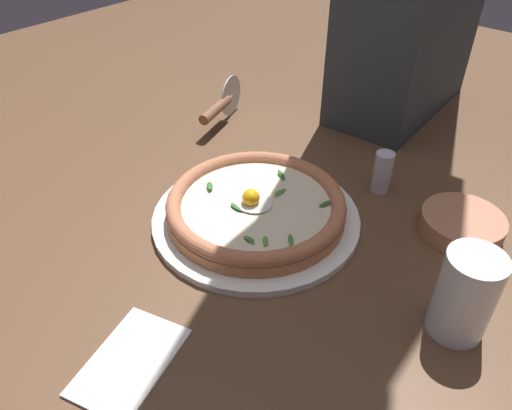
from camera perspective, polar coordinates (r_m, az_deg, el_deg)
The scene contains 8 objects.
ground_plane at distance 0.81m, azimuth 1.36°, elevation -2.48°, with size 2.40×2.40×0.03m, color brown.
pizza_plate at distance 0.80m, azimuth 0.00°, elevation -1.48°, with size 0.33×0.33×0.01m, color white.
pizza at distance 0.78m, azimuth -0.00°, elevation -0.07°, with size 0.29×0.29×0.05m.
side_bowl at distance 0.84m, azimuth 22.77°, elevation -2.05°, with size 0.13×0.13×0.03m, color #B77657.
pizza_cutter at distance 1.06m, azimuth -4.11°, elevation 11.50°, with size 0.06×0.16×0.09m.
drinking_glass at distance 0.66m, azimuth 22.91°, elevation -10.06°, with size 0.07×0.07×0.12m.
folded_napkin at distance 0.63m, azimuth -14.43°, elevation -17.06°, with size 0.14×0.09×0.01m, color white.
pepper_shaker at distance 0.88m, azimuth 14.44°, elevation 3.73°, with size 0.03×0.03×0.07m, color silver.
Camera 1 is at (0.39, -0.48, 0.51)m, focal length 34.50 mm.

